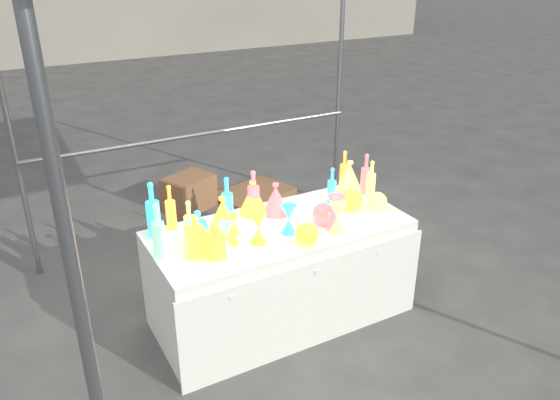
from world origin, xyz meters
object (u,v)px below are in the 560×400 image
display_table (281,273)px  hourglass_0 (231,230)px  globe_0 (307,235)px  lampshade_0 (223,215)px  cardboard_box_closed (189,193)px  decanter_0 (195,236)px

display_table → hourglass_0: size_ratio=9.15×
display_table → hourglass_0: bearing=-172.3°
globe_0 → lampshade_0: bearing=135.2°
display_table → cardboard_box_closed: size_ratio=3.76×
globe_0 → lampshade_0: (-0.41, 0.41, 0.07)m
display_table → decanter_0: 0.83m
hourglass_0 → display_table: bearing=7.7°
display_table → lampshade_0: 0.64m
display_table → hourglass_0: (-0.40, -0.05, 0.48)m
hourglass_0 → cardboard_box_closed: bearing=78.0°
decanter_0 → globe_0: decanter_0 is taller
globe_0 → lampshade_0: 0.58m
hourglass_0 → decanter_0: bearing=-173.3°
decanter_0 → lampshade_0: (0.27, 0.21, -0.01)m
decanter_0 → cardboard_box_closed: bearing=73.9°
cardboard_box_closed → hourglass_0: bearing=-126.1°
hourglass_0 → lampshade_0: 0.18m
display_table → cardboard_box_closed: 2.11m
decanter_0 → globe_0: (0.68, -0.20, -0.08)m
cardboard_box_closed → lampshade_0: (-0.44, -1.97, 0.70)m
lampshade_0 → cardboard_box_closed: bearing=69.1°
lampshade_0 → display_table: bearing=-26.5°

